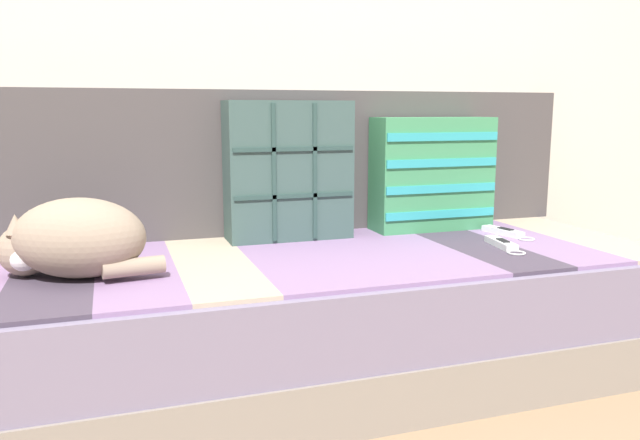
{
  "coord_description": "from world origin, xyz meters",
  "views": [
    {
      "loc": [
        -0.52,
        -1.44,
        0.72
      ],
      "look_at": [
        -0.01,
        0.06,
        0.44
      ],
      "focal_mm": 35.0,
      "sensor_mm": 36.0,
      "label": 1
    }
  ],
  "objects_px": {
    "game_remote_near": "(505,232)",
    "couch": "(314,312)",
    "game_remote_far": "(502,244)",
    "sleeping_cat": "(72,240)",
    "throw_pillow_quilted": "(288,171)",
    "throw_pillow_striped": "(432,174)"
  },
  "relations": [
    {
      "from": "couch",
      "to": "throw_pillow_striped",
      "type": "xyz_separation_m",
      "value": [
        0.46,
        0.19,
        0.35
      ]
    },
    {
      "from": "couch",
      "to": "throw_pillow_quilted",
      "type": "xyz_separation_m",
      "value": [
        -0.01,
        0.19,
        0.38
      ]
    },
    {
      "from": "throw_pillow_quilted",
      "to": "throw_pillow_striped",
      "type": "bearing_deg",
      "value": -0.06
    },
    {
      "from": "couch",
      "to": "game_remote_far",
      "type": "relative_size",
      "value": 10.17
    },
    {
      "from": "game_remote_far",
      "to": "throw_pillow_quilted",
      "type": "bearing_deg",
      "value": 149.81
    },
    {
      "from": "couch",
      "to": "throw_pillow_quilted",
      "type": "height_order",
      "value": "throw_pillow_quilted"
    },
    {
      "from": "couch",
      "to": "game_remote_near",
      "type": "relative_size",
      "value": 10.05
    },
    {
      "from": "game_remote_near",
      "to": "couch",
      "type": "bearing_deg",
      "value": -177.53
    },
    {
      "from": "game_remote_far",
      "to": "couch",
      "type": "bearing_deg",
      "value": 167.17
    },
    {
      "from": "throw_pillow_quilted",
      "to": "sleeping_cat",
      "type": "xyz_separation_m",
      "value": [
        -0.59,
        -0.27,
        -0.12
      ]
    },
    {
      "from": "throw_pillow_striped",
      "to": "game_remote_near",
      "type": "distance_m",
      "value": 0.29
    },
    {
      "from": "couch",
      "to": "game_remote_near",
      "type": "bearing_deg",
      "value": 2.47
    },
    {
      "from": "game_remote_near",
      "to": "sleeping_cat",
      "type": "bearing_deg",
      "value": -175.11
    },
    {
      "from": "throw_pillow_quilted",
      "to": "game_remote_near",
      "type": "bearing_deg",
      "value": -14.41
    },
    {
      "from": "sleeping_cat",
      "to": "throw_pillow_quilted",
      "type": "bearing_deg",
      "value": 24.65
    },
    {
      "from": "couch",
      "to": "game_remote_near",
      "type": "xyz_separation_m",
      "value": [
        0.63,
        0.03,
        0.18
      ]
    },
    {
      "from": "throw_pillow_quilted",
      "to": "throw_pillow_striped",
      "type": "xyz_separation_m",
      "value": [
        0.48,
        -0.0,
        -0.02
      ]
    },
    {
      "from": "game_remote_near",
      "to": "game_remote_far",
      "type": "bearing_deg",
      "value": -126.95
    },
    {
      "from": "couch",
      "to": "game_remote_far",
      "type": "xyz_separation_m",
      "value": [
        0.52,
        -0.12,
        0.18
      ]
    },
    {
      "from": "throw_pillow_quilted",
      "to": "game_remote_far",
      "type": "distance_m",
      "value": 0.65
    },
    {
      "from": "game_remote_near",
      "to": "throw_pillow_quilted",
      "type": "bearing_deg",
      "value": 165.59
    },
    {
      "from": "throw_pillow_quilted",
      "to": "game_remote_far",
      "type": "relative_size",
      "value": 2.08
    }
  ]
}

